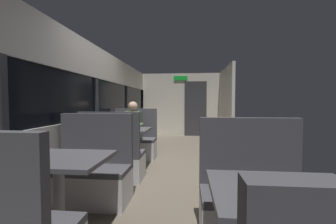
{
  "coord_description": "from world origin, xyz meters",
  "views": [
    {
      "loc": [
        0.31,
        -4.01,
        1.25
      ],
      "look_at": [
        -0.14,
        0.71,
        1.03
      ],
      "focal_mm": 23.63,
      "sensor_mm": 36.0,
      "label": 1
    }
  ],
  "objects_px": {
    "bench_front_aisle_facing_entry": "(253,204)",
    "seated_passenger": "(134,134)",
    "dining_table_near_window": "(58,168)",
    "bench_mid_window_facing_entry": "(134,143)",
    "bench_mid_window_facing_end": "(113,160)",
    "bench_near_window_facing_entry": "(92,176)",
    "dining_table_front_aisle": "(289,207)",
    "dining_table_mid_window": "(125,134)"
  },
  "relations": [
    {
      "from": "bench_near_window_facing_entry",
      "to": "dining_table_front_aisle",
      "type": "distance_m",
      "value": 2.23
    },
    {
      "from": "bench_mid_window_facing_end",
      "to": "seated_passenger",
      "type": "xyz_separation_m",
      "value": [
        0.0,
        1.33,
        0.21
      ]
    },
    {
      "from": "dining_table_near_window",
      "to": "seated_passenger",
      "type": "xyz_separation_m",
      "value": [
        0.0,
        2.8,
        -0.1
      ]
    },
    {
      "from": "dining_table_front_aisle",
      "to": "dining_table_near_window",
      "type": "bearing_deg",
      "value": 161.47
    },
    {
      "from": "bench_mid_window_facing_end",
      "to": "bench_mid_window_facing_entry",
      "type": "bearing_deg",
      "value": 90.0
    },
    {
      "from": "bench_mid_window_facing_end",
      "to": "seated_passenger",
      "type": "bearing_deg",
      "value": 90.0
    },
    {
      "from": "bench_mid_window_facing_end",
      "to": "seated_passenger",
      "type": "height_order",
      "value": "seated_passenger"
    },
    {
      "from": "dining_table_near_window",
      "to": "seated_passenger",
      "type": "height_order",
      "value": "seated_passenger"
    },
    {
      "from": "dining_table_mid_window",
      "to": "bench_mid_window_facing_end",
      "type": "distance_m",
      "value": 0.77
    },
    {
      "from": "dining_table_near_window",
      "to": "bench_mid_window_facing_entry",
      "type": "height_order",
      "value": "bench_mid_window_facing_entry"
    },
    {
      "from": "dining_table_near_window",
      "to": "bench_mid_window_facing_end",
      "type": "relative_size",
      "value": 0.82
    },
    {
      "from": "dining_table_mid_window",
      "to": "seated_passenger",
      "type": "distance_m",
      "value": 0.64
    },
    {
      "from": "bench_front_aisle_facing_entry",
      "to": "seated_passenger",
      "type": "xyz_separation_m",
      "value": [
        -1.79,
        2.7,
        0.21
      ]
    },
    {
      "from": "bench_mid_window_facing_end",
      "to": "bench_front_aisle_facing_entry",
      "type": "relative_size",
      "value": 1.0
    },
    {
      "from": "bench_near_window_facing_entry",
      "to": "dining_table_mid_window",
      "type": "distance_m",
      "value": 1.5
    },
    {
      "from": "dining_table_near_window",
      "to": "bench_mid_window_facing_end",
      "type": "xyz_separation_m",
      "value": [
        0.0,
        1.47,
        -0.31
      ]
    },
    {
      "from": "bench_mid_window_facing_end",
      "to": "seated_passenger",
      "type": "relative_size",
      "value": 0.87
    },
    {
      "from": "seated_passenger",
      "to": "bench_mid_window_facing_end",
      "type": "bearing_deg",
      "value": -90.0
    },
    {
      "from": "dining_table_mid_window",
      "to": "bench_front_aisle_facing_entry",
      "type": "bearing_deg",
      "value": -49.14
    },
    {
      "from": "dining_table_front_aisle",
      "to": "bench_front_aisle_facing_entry",
      "type": "relative_size",
      "value": 0.82
    },
    {
      "from": "bench_mid_window_facing_entry",
      "to": "bench_front_aisle_facing_entry",
      "type": "relative_size",
      "value": 1.0
    },
    {
      "from": "bench_mid_window_facing_end",
      "to": "bench_front_aisle_facing_entry",
      "type": "bearing_deg",
      "value": -37.43
    },
    {
      "from": "dining_table_near_window",
      "to": "seated_passenger",
      "type": "distance_m",
      "value": 2.8
    },
    {
      "from": "bench_near_window_facing_entry",
      "to": "bench_mid_window_facing_end",
      "type": "height_order",
      "value": "same"
    },
    {
      "from": "dining_table_near_window",
      "to": "bench_front_aisle_facing_entry",
      "type": "xyz_separation_m",
      "value": [
        1.79,
        0.1,
        -0.31
      ]
    },
    {
      "from": "seated_passenger",
      "to": "bench_mid_window_facing_entry",
      "type": "bearing_deg",
      "value": 90.0
    },
    {
      "from": "dining_table_near_window",
      "to": "dining_table_front_aisle",
      "type": "distance_m",
      "value": 1.89
    },
    {
      "from": "bench_near_window_facing_entry",
      "to": "dining_table_front_aisle",
      "type": "height_order",
      "value": "bench_near_window_facing_entry"
    },
    {
      "from": "bench_mid_window_facing_entry",
      "to": "bench_front_aisle_facing_entry",
      "type": "bearing_deg",
      "value": -57.12
    },
    {
      "from": "bench_near_window_facing_entry",
      "to": "bench_mid_window_facing_entry",
      "type": "xyz_separation_m",
      "value": [
        0.0,
        2.17,
        0.0
      ]
    },
    {
      "from": "bench_mid_window_facing_entry",
      "to": "bench_front_aisle_facing_entry",
      "type": "distance_m",
      "value": 3.3
    },
    {
      "from": "dining_table_mid_window",
      "to": "dining_table_front_aisle",
      "type": "relative_size",
      "value": 1.0
    },
    {
      "from": "bench_near_window_facing_entry",
      "to": "bench_front_aisle_facing_entry",
      "type": "height_order",
      "value": "same"
    },
    {
      "from": "bench_front_aisle_facing_entry",
      "to": "seated_passenger",
      "type": "bearing_deg",
      "value": 123.58
    },
    {
      "from": "bench_mid_window_facing_entry",
      "to": "bench_front_aisle_facing_entry",
      "type": "xyz_separation_m",
      "value": [
        1.79,
        -2.77,
        0.0
      ]
    },
    {
      "from": "bench_mid_window_facing_entry",
      "to": "dining_table_mid_window",
      "type": "bearing_deg",
      "value": -90.0
    },
    {
      "from": "dining_table_mid_window",
      "to": "seated_passenger",
      "type": "relative_size",
      "value": 0.71
    },
    {
      "from": "bench_near_window_facing_entry",
      "to": "bench_mid_window_facing_entry",
      "type": "distance_m",
      "value": 2.17
    },
    {
      "from": "bench_near_window_facing_entry",
      "to": "dining_table_front_aisle",
      "type": "relative_size",
      "value": 1.22
    },
    {
      "from": "dining_table_near_window",
      "to": "bench_front_aisle_facing_entry",
      "type": "bearing_deg",
      "value": 3.18
    },
    {
      "from": "dining_table_front_aisle",
      "to": "seated_passenger",
      "type": "distance_m",
      "value": 3.84
    },
    {
      "from": "bench_mid_window_facing_entry",
      "to": "dining_table_front_aisle",
      "type": "xyz_separation_m",
      "value": [
        1.79,
        -3.47,
        0.31
      ]
    }
  ]
}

